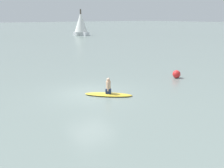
% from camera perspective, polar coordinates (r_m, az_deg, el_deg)
% --- Properties ---
extents(ground_plane, '(400.00, 400.00, 0.00)m').
position_cam_1_polar(ground_plane, '(14.81, -4.91, -2.16)').
color(ground_plane, slate).
extents(surfboard, '(2.42, 2.42, 0.12)m').
position_cam_1_polar(surfboard, '(14.39, -0.82, -2.35)').
color(surfboard, gold).
rests_on(surfboard, ground).
extents(person_paddler, '(0.38, 0.38, 0.90)m').
position_cam_1_polar(person_paddler, '(14.26, -0.82, -0.55)').
color(person_paddler, navy).
rests_on(person_paddler, surfboard).
extents(sailboat_far_left, '(3.59, 4.54, 6.02)m').
position_cam_1_polar(sailboat_far_left, '(62.40, -6.97, 13.34)').
color(sailboat_far_left, silver).
rests_on(sailboat_far_left, ground).
extents(buoy_marker, '(0.57, 0.57, 0.57)m').
position_cam_1_polar(buoy_marker, '(19.03, 14.19, 2.15)').
color(buoy_marker, red).
rests_on(buoy_marker, ground).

